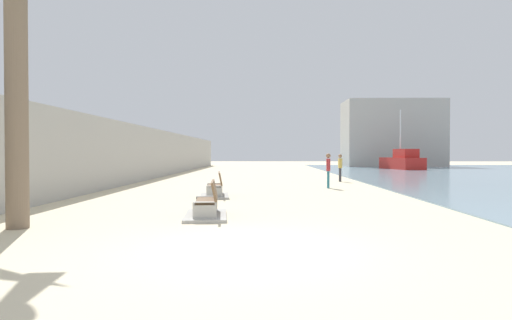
{
  "coord_description": "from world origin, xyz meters",
  "views": [
    {
      "loc": [
        0.31,
        -7.45,
        1.73
      ],
      "look_at": [
        -0.11,
        13.04,
        1.38
      ],
      "focal_mm": 29.28,
      "sensor_mm": 36.0,
      "label": 1
    }
  ],
  "objects": [
    {
      "name": "ground_plane",
      "position": [
        0.0,
        18.0,
        0.0
      ],
      "size": [
        120.0,
        120.0,
        0.0
      ],
      "primitive_type": "plane",
      "color": "beige"
    },
    {
      "name": "bench_near",
      "position": [
        -1.25,
        3.75,
        0.23
      ],
      "size": [
        1.31,
        2.2,
        0.98
      ],
      "color": "#ADAAA3",
      "rests_on": "ground"
    },
    {
      "name": "person_walking",
      "position": [
        3.44,
        13.04,
        1.0
      ],
      "size": [
        0.23,
        0.53,
        1.71
      ],
      "color": "teal",
      "rests_on": "ground"
    },
    {
      "name": "bench_far",
      "position": [
        -1.63,
        8.93,
        0.23
      ],
      "size": [
        1.33,
        2.21,
        0.98
      ],
      "color": "#ADAAA3",
      "rests_on": "ground"
    },
    {
      "name": "person_standing",
      "position": [
        4.87,
        17.73,
        0.96
      ],
      "size": [
        0.22,
        0.53,
        1.66
      ],
      "color": "#333338",
      "rests_on": "ground"
    },
    {
      "name": "seawall",
      "position": [
        -7.5,
        18.0,
        1.69
      ],
      "size": [
        0.8,
        64.0,
        3.38
      ],
      "primitive_type": "cube",
      "color": "#ADAAA3",
      "rests_on": "ground"
    },
    {
      "name": "harbor_building",
      "position": [
        16.53,
        46.0,
        4.17
      ],
      "size": [
        12.0,
        6.0,
        8.34
      ],
      "primitive_type": "cube",
      "color": "#ADAAA3",
      "rests_on": "ground"
    },
    {
      "name": "boat_far_right",
      "position": [
        14.78,
        36.6,
        0.85
      ],
      "size": [
        3.28,
        6.07,
        6.27
      ],
      "color": "red",
      "rests_on": "water_bay"
    }
  ]
}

